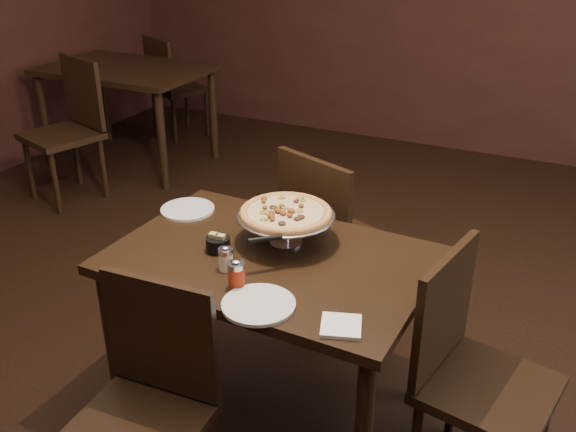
% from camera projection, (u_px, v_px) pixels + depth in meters
% --- Properties ---
extents(room, '(6.04, 7.04, 2.84)m').
position_uv_depth(room, '(260.00, 71.00, 2.05)').
color(room, black).
rests_on(room, ground).
extents(dining_table, '(1.18, 0.81, 0.72)m').
position_uv_depth(dining_table, '(270.00, 278.00, 2.40)').
color(dining_table, black).
rests_on(dining_table, ground).
extents(background_table, '(1.23, 0.82, 0.77)m').
position_uv_depth(background_table, '(126.00, 80.00, 4.91)').
color(background_table, black).
rests_on(background_table, ground).
extents(pizza_stand, '(0.37, 0.37, 0.15)m').
position_uv_depth(pizza_stand, '(286.00, 213.00, 2.39)').
color(pizza_stand, silver).
rests_on(pizza_stand, dining_table).
extents(parmesan_shaker, '(0.05, 0.05, 0.09)m').
position_uv_depth(parmesan_shaker, '(226.00, 258.00, 2.25)').
color(parmesan_shaker, '#F9F0C1').
rests_on(parmesan_shaker, dining_table).
extents(pepper_flake_shaker, '(0.06, 0.06, 0.11)m').
position_uv_depth(pepper_flake_shaker, '(236.00, 274.00, 2.14)').
color(pepper_flake_shaker, '#942B0D').
rests_on(pepper_flake_shaker, dining_table).
extents(packet_caddy, '(0.09, 0.09, 0.07)m').
position_uv_depth(packet_caddy, '(218.00, 244.00, 2.38)').
color(packet_caddy, black).
rests_on(packet_caddy, dining_table).
extents(napkin_stack, '(0.15, 0.15, 0.01)m').
position_uv_depth(napkin_stack, '(341.00, 326.00, 1.95)').
color(napkin_stack, white).
rests_on(napkin_stack, dining_table).
extents(plate_left, '(0.23, 0.23, 0.01)m').
position_uv_depth(plate_left, '(188.00, 209.00, 2.70)').
color(plate_left, silver).
rests_on(plate_left, dining_table).
extents(plate_near, '(0.24, 0.24, 0.01)m').
position_uv_depth(plate_near, '(259.00, 305.00, 2.06)').
color(plate_near, silver).
rests_on(plate_near, dining_table).
extents(serving_spatula, '(0.16, 0.16, 0.02)m').
position_uv_depth(serving_spatula, '(265.00, 239.00, 2.21)').
color(serving_spatula, silver).
rests_on(serving_spatula, pizza_stand).
extents(chair_far, '(0.55, 0.55, 0.91)m').
position_uv_depth(chair_far, '(331.00, 237.00, 2.96)').
color(chair_far, black).
rests_on(chair_far, ground).
extents(chair_near, '(0.42, 0.42, 0.85)m').
position_uv_depth(chair_near, '(146.00, 402.00, 2.03)').
color(chair_near, black).
rests_on(chair_near, ground).
extents(chair_side, '(0.48, 0.48, 0.88)m').
position_uv_depth(chair_side, '(470.00, 367.00, 2.15)').
color(chair_side, black).
rests_on(chair_side, ground).
extents(bg_chair_far, '(0.54, 0.54, 0.88)m').
position_uv_depth(bg_chair_far, '(172.00, 84.00, 5.54)').
color(bg_chair_far, black).
rests_on(bg_chair_far, ground).
extents(bg_chair_near, '(0.56, 0.56, 0.96)m').
position_uv_depth(bg_chair_near, '(70.00, 124.00, 4.38)').
color(bg_chair_near, black).
rests_on(bg_chair_near, ground).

